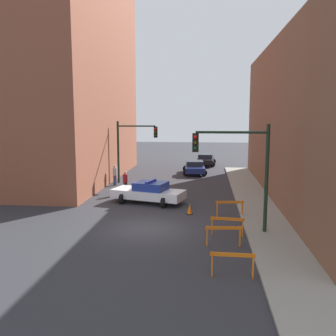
# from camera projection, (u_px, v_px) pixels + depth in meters

# --- Properties ---
(ground_plane) EXTENTS (120.00, 120.00, 0.00)m
(ground_plane) POSITION_uv_depth(u_px,v_px,m) (146.00, 229.00, 19.02)
(ground_plane) COLOR #2D2D33
(sidewalk_right) EXTENTS (2.40, 44.00, 0.12)m
(sidewalk_right) POSITION_uv_depth(u_px,v_px,m) (270.00, 231.00, 18.37)
(sidewalk_right) COLOR gray
(sidewalk_right) RESTS_ON ground_plane
(building_corner_left) EXTENTS (14.00, 20.00, 20.59)m
(building_corner_left) POSITION_uv_depth(u_px,v_px,m) (35.00, 62.00, 32.58)
(building_corner_left) COLOR brown
(building_corner_left) RESTS_ON ground_plane
(traffic_light_near) EXTENTS (3.64, 0.35, 5.20)m
(traffic_light_near) POSITION_uv_depth(u_px,v_px,m) (242.00, 162.00, 17.83)
(traffic_light_near) COLOR black
(traffic_light_near) RESTS_ON sidewalk_right
(traffic_light_far) EXTENTS (3.44, 0.35, 5.20)m
(traffic_light_far) POSITION_uv_depth(u_px,v_px,m) (131.00, 143.00, 31.31)
(traffic_light_far) COLOR black
(traffic_light_far) RESTS_ON ground_plane
(police_car) EXTENTS (5.03, 3.13, 1.52)m
(police_car) POSITION_uv_depth(u_px,v_px,m) (149.00, 192.00, 24.45)
(police_car) COLOR white
(police_car) RESTS_ON ground_plane
(parked_car_near) EXTENTS (2.49, 4.43, 1.31)m
(parked_car_near) POSITION_uv_depth(u_px,v_px,m) (195.00, 167.00, 36.41)
(parked_car_near) COLOR navy
(parked_car_near) RESTS_ON ground_plane
(parked_car_mid) EXTENTS (2.42, 4.38, 1.31)m
(parked_car_mid) POSITION_uv_depth(u_px,v_px,m) (206.00, 159.00, 42.56)
(parked_car_mid) COLOR black
(parked_car_mid) RESTS_ON ground_plane
(pedestrian_crossing) EXTENTS (0.46, 0.46, 1.66)m
(pedestrian_crossing) POSITION_uv_depth(u_px,v_px,m) (125.00, 182.00, 27.27)
(pedestrian_crossing) COLOR black
(pedestrian_crossing) RESTS_ON ground_plane
(pedestrian_corner) EXTENTS (0.51, 0.51, 1.66)m
(pedestrian_corner) POSITION_uv_depth(u_px,v_px,m) (115.00, 175.00, 30.56)
(pedestrian_corner) COLOR #474C66
(pedestrian_corner) RESTS_ON ground_plane
(barrier_front) EXTENTS (1.60, 0.19, 0.90)m
(barrier_front) POSITION_uv_depth(u_px,v_px,m) (232.00, 261.00, 13.27)
(barrier_front) COLOR orange
(barrier_front) RESTS_ON ground_plane
(barrier_mid) EXTENTS (1.60, 0.29, 0.90)m
(barrier_mid) POSITION_uv_depth(u_px,v_px,m) (223.00, 233.00, 16.42)
(barrier_mid) COLOR orange
(barrier_mid) RESTS_ON ground_plane
(barrier_back) EXTENTS (1.60, 0.29, 0.90)m
(barrier_back) POSITION_uv_depth(u_px,v_px,m) (227.00, 223.00, 17.82)
(barrier_back) COLOR orange
(barrier_back) RESTS_ON ground_plane
(barrier_corner) EXTENTS (1.59, 0.35, 0.90)m
(barrier_corner) POSITION_uv_depth(u_px,v_px,m) (230.00, 206.00, 21.22)
(barrier_corner) COLOR orange
(barrier_corner) RESTS_ON ground_plane
(traffic_cone) EXTENTS (0.36, 0.36, 0.66)m
(traffic_cone) POSITION_uv_depth(u_px,v_px,m) (190.00, 209.00, 21.73)
(traffic_cone) COLOR black
(traffic_cone) RESTS_ON ground_plane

